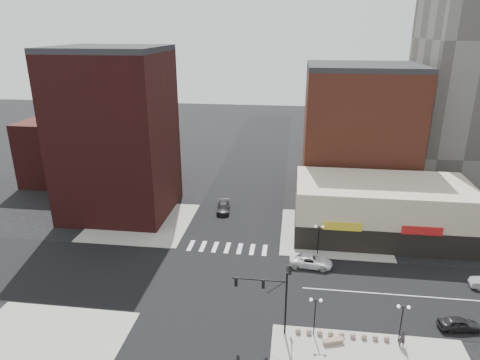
{
  "coord_description": "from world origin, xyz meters",
  "views": [
    {
      "loc": [
        8.29,
        -42.76,
        28.55
      ],
      "look_at": [
        2.01,
        5.32,
        11.0
      ],
      "focal_mm": 32.0,
      "sensor_mm": 36.0,
      "label": 1
    }
  ],
  "objects_px": {
    "white_suv": "(311,261)",
    "dark_sedan_north": "(223,207)",
    "dark_sedan_east": "(459,324)",
    "stone_bench": "(333,341)",
    "street_lamp_se_b": "(402,314)",
    "street_lamp_ne": "(319,232)",
    "pedestrian": "(402,338)",
    "street_lamp_se_a": "(315,307)",
    "traffic_signal": "(276,288)"
  },
  "relations": [
    {
      "from": "traffic_signal",
      "to": "street_lamp_se_b",
      "type": "relative_size",
      "value": 1.87
    },
    {
      "from": "white_suv",
      "to": "pedestrian",
      "type": "xyz_separation_m",
      "value": [
        8.08,
        -13.48,
        0.3
      ]
    },
    {
      "from": "pedestrian",
      "to": "traffic_signal",
      "type": "bearing_deg",
      "value": -8.58
    },
    {
      "from": "street_lamp_se_b",
      "to": "white_suv",
      "type": "relative_size",
      "value": 0.78
    },
    {
      "from": "traffic_signal",
      "to": "white_suv",
      "type": "bearing_deg",
      "value": 73.38
    },
    {
      "from": "dark_sedan_east",
      "to": "dark_sedan_north",
      "type": "bearing_deg",
      "value": 41.22
    },
    {
      "from": "dark_sedan_north",
      "to": "stone_bench",
      "type": "relative_size",
      "value": 2.39
    },
    {
      "from": "traffic_signal",
      "to": "pedestrian",
      "type": "distance_m",
      "value": 12.54
    },
    {
      "from": "white_suv",
      "to": "dark_sedan_north",
      "type": "bearing_deg",
      "value": 45.78
    },
    {
      "from": "white_suv",
      "to": "street_lamp_ne",
      "type": "bearing_deg",
      "value": -13.55
    },
    {
      "from": "street_lamp_se_b",
      "to": "dark_sedan_east",
      "type": "bearing_deg",
      "value": 23.84
    },
    {
      "from": "street_lamp_se_a",
      "to": "dark_sedan_east",
      "type": "distance_m",
      "value": 14.84
    },
    {
      "from": "street_lamp_se_b",
      "to": "pedestrian",
      "type": "height_order",
      "value": "street_lamp_se_b"
    },
    {
      "from": "street_lamp_ne",
      "to": "dark_sedan_north",
      "type": "distance_m",
      "value": 19.18
    },
    {
      "from": "street_lamp_se_b",
      "to": "street_lamp_ne",
      "type": "xyz_separation_m",
      "value": [
        -7.0,
        16.0,
        0.0
      ]
    },
    {
      "from": "dark_sedan_east",
      "to": "traffic_signal",
      "type": "bearing_deg",
      "value": 91.62
    },
    {
      "from": "street_lamp_se_a",
      "to": "dark_sedan_north",
      "type": "bearing_deg",
      "value": 115.89
    },
    {
      "from": "white_suv",
      "to": "dark_sedan_east",
      "type": "height_order",
      "value": "white_suv"
    },
    {
      "from": "stone_bench",
      "to": "dark_sedan_east",
      "type": "bearing_deg",
      "value": -1.47
    },
    {
      "from": "traffic_signal",
      "to": "street_lamp_se_b",
      "type": "xyz_separation_m",
      "value": [
        11.76,
        -0.17,
        -1.67
      ]
    },
    {
      "from": "white_suv",
      "to": "stone_bench",
      "type": "distance_m",
      "value": 14.06
    },
    {
      "from": "dark_sedan_north",
      "to": "street_lamp_se_b",
      "type": "bearing_deg",
      "value": -58.71
    },
    {
      "from": "traffic_signal",
      "to": "dark_sedan_north",
      "type": "distance_m",
      "value": 29.94
    },
    {
      "from": "dark_sedan_north",
      "to": "street_lamp_ne",
      "type": "bearing_deg",
      "value": -45.9
    },
    {
      "from": "dark_sedan_north",
      "to": "pedestrian",
      "type": "height_order",
      "value": "pedestrian"
    },
    {
      "from": "white_suv",
      "to": "dark_sedan_east",
      "type": "relative_size",
      "value": 1.34
    },
    {
      "from": "traffic_signal",
      "to": "dark_sedan_north",
      "type": "relative_size",
      "value": 1.55
    },
    {
      "from": "traffic_signal",
      "to": "street_lamp_se_a",
      "type": "xyz_separation_m",
      "value": [
        3.76,
        -0.17,
        -1.67
      ]
    },
    {
      "from": "street_lamp_se_b",
      "to": "dark_sedan_north",
      "type": "xyz_separation_m",
      "value": [
        -21.65,
        28.12,
        -2.57
      ]
    },
    {
      "from": "street_lamp_se_a",
      "to": "pedestrian",
      "type": "distance_m",
      "value": 8.45
    },
    {
      "from": "street_lamp_se_b",
      "to": "street_lamp_ne",
      "type": "height_order",
      "value": "same"
    },
    {
      "from": "pedestrian",
      "to": "stone_bench",
      "type": "height_order",
      "value": "pedestrian"
    },
    {
      "from": "traffic_signal",
      "to": "street_lamp_se_a",
      "type": "height_order",
      "value": "traffic_signal"
    },
    {
      "from": "traffic_signal",
      "to": "street_lamp_ne",
      "type": "xyz_separation_m",
      "value": [
        4.76,
        15.83,
        -1.67
      ]
    },
    {
      "from": "white_suv",
      "to": "dark_sedan_north",
      "type": "relative_size",
      "value": 1.06
    },
    {
      "from": "street_lamp_ne",
      "to": "white_suv",
      "type": "bearing_deg",
      "value": -107.27
    },
    {
      "from": "pedestrian",
      "to": "dark_sedan_north",
      "type": "bearing_deg",
      "value": -57.93
    },
    {
      "from": "street_lamp_ne",
      "to": "dark_sedan_north",
      "type": "relative_size",
      "value": 0.83
    },
    {
      "from": "dark_sedan_east",
      "to": "stone_bench",
      "type": "distance_m",
      "value": 13.1
    },
    {
      "from": "street_lamp_ne",
      "to": "white_suv",
      "type": "relative_size",
      "value": 0.78
    },
    {
      "from": "traffic_signal",
      "to": "stone_bench",
      "type": "bearing_deg",
      "value": -11.84
    },
    {
      "from": "dark_sedan_east",
      "to": "dark_sedan_north",
      "type": "xyz_separation_m",
      "value": [
        -27.99,
        25.31,
        0.05
      ]
    },
    {
      "from": "street_lamp_se_b",
      "to": "stone_bench",
      "type": "height_order",
      "value": "street_lamp_se_b"
    },
    {
      "from": "street_lamp_se_a",
      "to": "dark_sedan_east",
      "type": "height_order",
      "value": "street_lamp_se_a"
    },
    {
      "from": "street_lamp_se_a",
      "to": "white_suv",
      "type": "distance_m",
      "value": 13.19
    },
    {
      "from": "street_lamp_se_a",
      "to": "street_lamp_ne",
      "type": "bearing_deg",
      "value": 86.42
    },
    {
      "from": "stone_bench",
      "to": "traffic_signal",
      "type": "bearing_deg",
      "value": 149.81
    },
    {
      "from": "pedestrian",
      "to": "street_lamp_ne",
      "type": "bearing_deg",
      "value": -71.85
    },
    {
      "from": "street_lamp_se_a",
      "to": "street_lamp_se_b",
      "type": "bearing_deg",
      "value": 0.0
    },
    {
      "from": "street_lamp_se_b",
      "to": "dark_sedan_east",
      "type": "relative_size",
      "value": 1.05
    }
  ]
}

